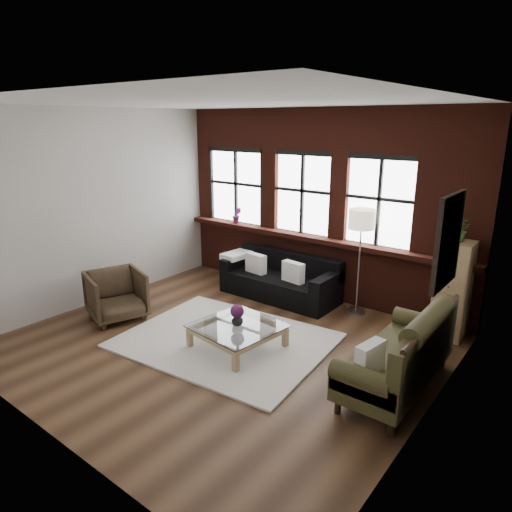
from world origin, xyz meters
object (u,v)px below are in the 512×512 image
Objects in this scene: vintage_settee at (398,348)px; vase at (237,320)px; armchair at (116,295)px; floor_lamp at (359,258)px; dark_sofa at (280,277)px; coffee_table at (238,337)px; drawer_chest at (452,290)px.

vase is (-2.06, -0.37, -0.09)m from vintage_settee.
floor_lamp is at bearing -30.57° from armchair.
dark_sofa is at bearing 108.28° from vase.
floor_lamp reaches higher than vintage_settee.
vase is (0.00, 0.00, 0.26)m from coffee_table.
vase is at bearing -169.86° from vintage_settee.
dark_sofa is 1.12× the size of floor_lamp.
floor_lamp reaches higher than coffee_table.
drawer_chest is at bearing 5.12° from dark_sofa.
dark_sofa is 2.00m from coffee_table.
coffee_table is (0.62, -1.89, -0.21)m from dark_sofa.
vase is 2.26m from floor_lamp.
vintage_settee is at bearing -52.42° from floor_lamp.
armchair is at bearing -169.87° from vintage_settee.
drawer_chest is (2.15, 2.13, 0.28)m from vase.
dark_sofa is 2.81m from drawer_chest.
vintage_settee reaches higher than coffee_table.
vase is at bearing -135.24° from drawer_chest.
coffee_table is 0.26m from vase.
coffee_table is (2.14, 0.38, -0.21)m from armchair.
coffee_table is at bearing -109.85° from floor_lamp.
floor_lamp reaches higher than armchair.
dark_sofa is 1.99m from vase.
dark_sofa reaches higher than coffee_table.
drawer_chest is 0.76× the size of floor_lamp.
coffee_table is 0.74× the size of drawer_chest.
armchair is at bearing -169.88° from vase.
vintage_settee is (2.69, -1.52, 0.14)m from dark_sofa.
dark_sofa is at bearing -174.88° from drawer_chest.
drawer_chest is (0.09, 1.77, 0.19)m from vintage_settee.
armchair is at bearing -139.60° from floor_lamp.
armchair is 0.59× the size of drawer_chest.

